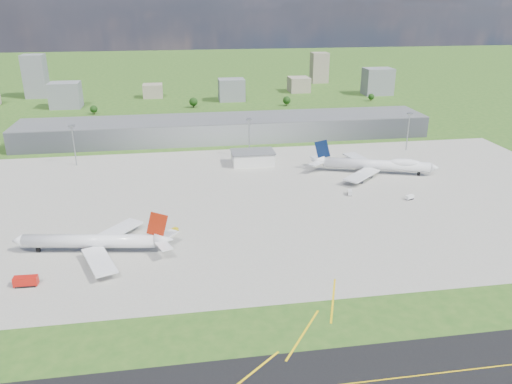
{
  "coord_description": "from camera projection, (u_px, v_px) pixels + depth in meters",
  "views": [
    {
      "loc": [
        -34.83,
        -197.65,
        98.69
      ],
      "look_at": [
        0.91,
        28.92,
        9.0
      ],
      "focal_mm": 35.0,
      "sensor_mm": 36.0,
      "label": 1
    }
  ],
  "objects": [
    {
      "name": "tree_w",
      "position": [
        94.0,
        109.0,
        448.88
      ],
      "size": [
        6.75,
        6.75,
        8.25
      ],
      "color": "#382314",
      "rests_on": "ground"
    },
    {
      "name": "airliner_red_twin",
      "position": [
        95.0,
        242.0,
        205.23
      ],
      "size": [
        66.72,
        51.48,
        18.35
      ],
      "rotation": [
        0.0,
        0.0,
        2.98
      ],
      "color": "silver",
      "rests_on": "ground"
    },
    {
      "name": "airliner_blue_quad",
      "position": [
        376.0,
        165.0,
        297.73
      ],
      "size": [
        72.91,
        55.85,
        19.57
      ],
      "rotation": [
        0.0,
        0.0,
        -0.32
      ],
      "color": "silver",
      "rests_on": "ground"
    },
    {
      "name": "van_white_near",
      "position": [
        350.0,
        193.0,
        266.66
      ],
      "size": [
        3.36,
        5.26,
        2.49
      ],
      "rotation": [
        0.0,
        0.0,
        1.3
      ],
      "color": "silver",
      "rests_on": "ground"
    },
    {
      "name": "bldg_c",
      "position": [
        232.0,
        90.0,
        506.91
      ],
      "size": [
        26.0,
        20.0,
        22.0
      ],
      "primitive_type": "cube",
      "color": "slate",
      "rests_on": "ground"
    },
    {
      "name": "mast_west",
      "position": [
        73.0,
        138.0,
        307.66
      ],
      "size": [
        3.5,
        2.0,
        25.9
      ],
      "color": "gray",
      "rests_on": "ground"
    },
    {
      "name": "fire_truck",
      "position": [
        26.0,
        282.0,
        182.14
      ],
      "size": [
        8.54,
        3.51,
        3.74
      ],
      "rotation": [
        0.0,
        0.0,
        -0.02
      ],
      "color": "#B8140D",
      "rests_on": "ground"
    },
    {
      "name": "bldg_e",
      "position": [
        378.0,
        81.0,
        538.23
      ],
      "size": [
        30.0,
        22.0,
        28.0
      ],
      "primitive_type": "cube",
      "color": "slate",
      "rests_on": "ground"
    },
    {
      "name": "tug_yellow",
      "position": [
        174.0,
        231.0,
        224.02
      ],
      "size": [
        4.15,
        4.21,
        1.86
      ],
      "rotation": [
        0.0,
        0.0,
        0.81
      ],
      "color": "#BCA70B",
      "rests_on": "ground"
    },
    {
      "name": "mast_east",
      "position": [
        409.0,
        125.0,
        339.58
      ],
      "size": [
        3.5,
        2.0,
        25.9
      ],
      "color": "gray",
      "rests_on": "ground"
    },
    {
      "name": "ground",
      "position": [
        229.0,
        144.0,
        360.82
      ],
      "size": [
        1400.0,
        1400.0,
        0.0
      ],
      "primitive_type": "plane",
      "color": "#2C561B",
      "rests_on": "ground"
    },
    {
      "name": "bldg_tall_e",
      "position": [
        319.0,
        68.0,
        613.77
      ],
      "size": [
        20.0,
        18.0,
        36.0
      ],
      "primitive_type": "cube",
      "color": "gray",
      "rests_on": "ground"
    },
    {
      "name": "tree_e",
      "position": [
        287.0,
        100.0,
        483.96
      ],
      "size": [
        7.65,
        7.65,
        9.35
      ],
      "color": "#382314",
      "rests_on": "ground"
    },
    {
      "name": "mast_center",
      "position": [
        249.0,
        131.0,
        323.62
      ],
      "size": [
        3.5,
        2.0,
        25.9
      ],
      "color": "gray",
      "rests_on": "ground"
    },
    {
      "name": "tree_c",
      "position": [
        193.0,
        102.0,
        475.38
      ],
      "size": [
        8.1,
        8.1,
        9.9
      ],
      "color": "#382314",
      "rests_on": "ground"
    },
    {
      "name": "bldg_cw",
      "position": [
        153.0,
        91.0,
        524.35
      ],
      "size": [
        20.0,
        18.0,
        14.0
      ],
      "primitive_type": "cube",
      "color": "gray",
      "rests_on": "ground"
    },
    {
      "name": "bldg_ce",
      "position": [
        299.0,
        84.0,
        556.41
      ],
      "size": [
        22.0,
        24.0,
        16.0
      ],
      "primitive_type": "cube",
      "color": "gray",
      "rests_on": "ground"
    },
    {
      "name": "bldg_w",
      "position": [
        66.0,
        95.0,
        474.13
      ],
      "size": [
        28.0,
        22.0,
        24.0
      ],
      "primitive_type": "cube",
      "color": "slate",
      "rests_on": "ground"
    },
    {
      "name": "van_white_far",
      "position": [
        410.0,
        197.0,
        260.44
      ],
      "size": [
        4.92,
        3.57,
        2.34
      ],
      "rotation": [
        0.0,
        0.0,
        0.37
      ],
      "color": "white",
      "rests_on": "ground"
    },
    {
      "name": "bldg_tall_w",
      "position": [
        36.0,
        76.0,
        519.88
      ],
      "size": [
        22.0,
        20.0,
        44.0
      ],
      "primitive_type": "cube",
      "color": "slate",
      "rests_on": "ground"
    },
    {
      "name": "terminal",
      "position": [
        226.0,
        128.0,
        371.89
      ],
      "size": [
        300.0,
        42.0,
        15.0
      ],
      "primitive_type": "cube",
      "color": "gray",
      "rests_on": "ground"
    },
    {
      "name": "ops_building",
      "position": [
        253.0,
        158.0,
        314.81
      ],
      "size": [
        26.0,
        16.0,
        8.0
      ],
      "primitive_type": "cube",
      "color": "silver",
      "rests_on": "ground"
    },
    {
      "name": "apron",
      "position": [
        270.0,
        199.0,
        261.06
      ],
      "size": [
        360.0,
        190.0,
        0.08
      ],
      "primitive_type": "cube",
      "color": "gray",
      "rests_on": "ground"
    },
    {
      "name": "tree_far_e",
      "position": [
        371.0,
        97.0,
        506.58
      ],
      "size": [
        6.3,
        6.3,
        7.7
      ],
      "color": "#382314",
      "rests_on": "ground"
    }
  ]
}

